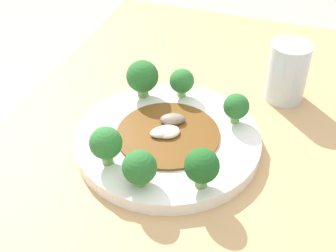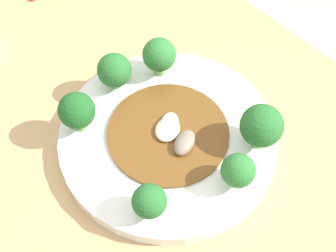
{
  "view_description": "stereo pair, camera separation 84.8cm",
  "coord_description": "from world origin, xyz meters",
  "px_view_note": "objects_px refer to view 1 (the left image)",
  "views": [
    {
      "loc": [
        0.55,
        0.2,
        1.27
      ],
      "look_at": [
        -0.02,
        -0.01,
        0.78
      ],
      "focal_mm": 50.0,
      "sensor_mm": 36.0,
      "label": 1
    },
    {
      "loc": [
        -0.3,
        0.24,
        1.32
      ],
      "look_at": [
        -0.02,
        -0.01,
        0.78
      ],
      "focal_mm": 50.0,
      "sensor_mm": 36.0,
      "label": 2
    }
  ],
  "objects_px": {
    "plate": "(168,140)",
    "broccoli_southeast": "(106,144)",
    "broccoli_southwest": "(142,77)",
    "broccoli_northwest": "(236,107)",
    "broccoli_west": "(182,81)",
    "broccoli_east": "(139,168)",
    "stirfry_center": "(168,132)",
    "broccoli_northeast": "(202,166)",
    "drinking_glass": "(287,72)"
  },
  "relations": [
    {
      "from": "plate",
      "to": "stirfry_center",
      "type": "relative_size",
      "value": 1.79
    },
    {
      "from": "stirfry_center",
      "to": "broccoli_west",
      "type": "bearing_deg",
      "value": -172.98
    },
    {
      "from": "broccoli_northwest",
      "to": "drinking_glass",
      "type": "xyz_separation_m",
      "value": [
        -0.14,
        0.07,
        0.0
      ]
    },
    {
      "from": "broccoli_southeast",
      "to": "broccoli_northwest",
      "type": "bearing_deg",
      "value": 135.68
    },
    {
      "from": "broccoli_east",
      "to": "broccoli_southeast",
      "type": "distance_m",
      "value": 0.07
    },
    {
      "from": "broccoli_west",
      "to": "stirfry_center",
      "type": "xyz_separation_m",
      "value": [
        0.12,
        0.01,
        -0.03
      ]
    },
    {
      "from": "broccoli_southwest",
      "to": "drinking_glass",
      "type": "height_order",
      "value": "drinking_glass"
    },
    {
      "from": "broccoli_northeast",
      "to": "broccoli_northwest",
      "type": "distance_m",
      "value": 0.17
    },
    {
      "from": "broccoli_east",
      "to": "broccoli_northwest",
      "type": "xyz_separation_m",
      "value": [
        -0.2,
        0.1,
        -0.0
      ]
    },
    {
      "from": "broccoli_northwest",
      "to": "plate",
      "type": "bearing_deg",
      "value": -52.73
    },
    {
      "from": "broccoli_east",
      "to": "broccoli_west",
      "type": "height_order",
      "value": "broccoli_east"
    },
    {
      "from": "broccoli_northeast",
      "to": "drinking_glass",
      "type": "distance_m",
      "value": 0.32
    },
    {
      "from": "plate",
      "to": "broccoli_west",
      "type": "xyz_separation_m",
      "value": [
        -0.12,
        -0.02,
        0.04
      ]
    },
    {
      "from": "broccoli_northeast",
      "to": "broccoli_west",
      "type": "bearing_deg",
      "value": -154.63
    },
    {
      "from": "broccoli_southwest",
      "to": "broccoli_east",
      "type": "xyz_separation_m",
      "value": [
        0.22,
        0.08,
        -0.01
      ]
    },
    {
      "from": "broccoli_southeast",
      "to": "broccoli_east",
      "type": "bearing_deg",
      "value": 68.55
    },
    {
      "from": "broccoli_northwest",
      "to": "stirfry_center",
      "type": "relative_size",
      "value": 0.32
    },
    {
      "from": "broccoli_east",
      "to": "broccoli_northeast",
      "type": "xyz_separation_m",
      "value": [
        -0.03,
        0.09,
        0.01
      ]
    },
    {
      "from": "broccoli_southwest",
      "to": "drinking_glass",
      "type": "relative_size",
      "value": 0.62
    },
    {
      "from": "broccoli_southwest",
      "to": "stirfry_center",
      "type": "relative_size",
      "value": 0.41
    },
    {
      "from": "broccoli_east",
      "to": "broccoli_northwest",
      "type": "height_order",
      "value": "broccoli_east"
    },
    {
      "from": "broccoli_west",
      "to": "broccoli_northwest",
      "type": "distance_m",
      "value": 0.12
    },
    {
      "from": "broccoli_southeast",
      "to": "stirfry_center",
      "type": "bearing_deg",
      "value": 145.59
    },
    {
      "from": "broccoli_southwest",
      "to": "broccoli_west",
      "type": "xyz_separation_m",
      "value": [
        -0.02,
        0.07,
        -0.01
      ]
    },
    {
      "from": "broccoli_northwest",
      "to": "drinking_glass",
      "type": "height_order",
      "value": "drinking_glass"
    },
    {
      "from": "stirfry_center",
      "to": "broccoli_northwest",
      "type": "bearing_deg",
      "value": 126.1
    },
    {
      "from": "broccoli_southwest",
      "to": "broccoli_west",
      "type": "bearing_deg",
      "value": 108.56
    },
    {
      "from": "broccoli_northeast",
      "to": "broccoli_southeast",
      "type": "height_order",
      "value": "same"
    },
    {
      "from": "plate",
      "to": "broccoli_southwest",
      "type": "distance_m",
      "value": 0.14
    },
    {
      "from": "plate",
      "to": "broccoli_northwest",
      "type": "bearing_deg",
      "value": 127.27
    },
    {
      "from": "broccoli_northeast",
      "to": "stirfry_center",
      "type": "bearing_deg",
      "value": -138.15
    },
    {
      "from": "broccoli_west",
      "to": "stirfry_center",
      "type": "distance_m",
      "value": 0.12
    },
    {
      "from": "plate",
      "to": "broccoli_west",
      "type": "bearing_deg",
      "value": -172.77
    },
    {
      "from": "plate",
      "to": "broccoli_northwest",
      "type": "relative_size",
      "value": 5.66
    },
    {
      "from": "broccoli_west",
      "to": "broccoli_southeast",
      "type": "distance_m",
      "value": 0.22
    },
    {
      "from": "broccoli_northwest",
      "to": "broccoli_west",
      "type": "bearing_deg",
      "value": -111.23
    },
    {
      "from": "broccoli_southwest",
      "to": "broccoli_northwest",
      "type": "relative_size",
      "value": 1.3
    },
    {
      "from": "plate",
      "to": "broccoli_northeast",
      "type": "bearing_deg",
      "value": 42.37
    },
    {
      "from": "broccoli_east",
      "to": "plate",
      "type": "bearing_deg",
      "value": 179.38
    },
    {
      "from": "plate",
      "to": "stirfry_center",
      "type": "height_order",
      "value": "stirfry_center"
    },
    {
      "from": "broccoli_southwest",
      "to": "stirfry_center",
      "type": "distance_m",
      "value": 0.13
    },
    {
      "from": "broccoli_northeast",
      "to": "broccoli_east",
      "type": "bearing_deg",
      "value": -72.65
    },
    {
      "from": "plate",
      "to": "broccoli_southeast",
      "type": "height_order",
      "value": "broccoli_southeast"
    },
    {
      "from": "broccoli_southeast",
      "to": "broccoli_northeast",
      "type": "bearing_deg",
      "value": 90.42
    },
    {
      "from": "broccoli_west",
      "to": "broccoli_northeast",
      "type": "distance_m",
      "value": 0.23
    },
    {
      "from": "drinking_glass",
      "to": "broccoli_northwest",
      "type": "bearing_deg",
      "value": -25.78
    },
    {
      "from": "drinking_glass",
      "to": "broccoli_northeast",
      "type": "bearing_deg",
      "value": -14.45
    },
    {
      "from": "drinking_glass",
      "to": "broccoli_southwest",
      "type": "bearing_deg",
      "value": -64.73
    },
    {
      "from": "broccoli_northwest",
      "to": "broccoli_southeast",
      "type": "height_order",
      "value": "broccoli_southeast"
    },
    {
      "from": "broccoli_northwest",
      "to": "stirfry_center",
      "type": "xyz_separation_m",
      "value": [
        0.07,
        -0.1,
        -0.03
      ]
    }
  ]
}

